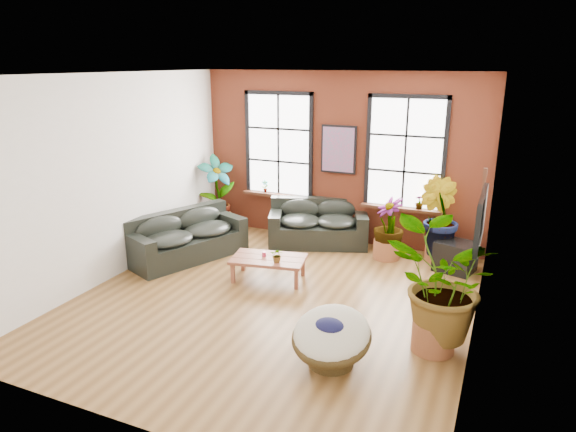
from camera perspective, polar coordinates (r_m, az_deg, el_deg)
name	(u,v)px	position (r m, az deg, el deg)	size (l,w,h in m)	color
room	(276,193)	(7.84, -1.32, 2.59)	(6.04, 6.54, 3.54)	brown
sofa_back	(318,224)	(10.71, 3.35, -0.91)	(2.21, 1.61, 0.92)	black
sofa_left	(185,237)	(10.12, -11.32, -2.35)	(1.76, 2.46, 0.90)	black
coffee_table	(268,260)	(8.95, -2.19, -4.92)	(1.37, 0.94, 0.49)	brown
papasan_chair	(331,337)	(6.58, 4.84, -13.21)	(1.05, 1.07, 0.75)	#3F3016
poster	(338,149)	(10.57, 5.63, 7.37)	(0.74, 0.06, 0.98)	black
tv_wall_unit	(480,220)	(7.65, 20.58, -0.45)	(0.13, 1.86, 1.20)	black
media_box	(455,256)	(9.82, 18.09, -4.29)	(0.78, 0.71, 0.55)	black
pot_back_left	(219,221)	(11.67, -7.66, -0.61)	(0.72, 0.72, 0.41)	brown
pot_back_right	(437,252)	(10.25, 16.23, -3.88)	(0.51, 0.51, 0.33)	brown
pot_right_wall	(433,336)	(7.19, 15.84, -12.70)	(0.59, 0.59, 0.41)	brown
pot_mid	(386,249)	(10.13, 10.89, -3.62)	(0.53, 0.53, 0.37)	brown
floor_plant_back_left	(217,191)	(11.44, -7.84, 2.82)	(0.83, 0.56, 1.57)	#144C1C
floor_plant_back_right	(438,217)	(10.00, 16.33, -0.09)	(0.80, 0.65, 1.46)	#144C1C
floor_plant_right_wall	(439,284)	(6.90, 16.44, -7.31)	(1.39, 1.21, 1.55)	#144C1C
floor_plant_mid	(389,225)	(9.98, 11.14, -0.99)	(0.60, 0.60, 1.06)	#144C1C
table_plant	(277,255)	(8.68, -1.18, -4.38)	(0.23, 0.20, 0.25)	#144C1C
sill_plant_left	(265,186)	(11.31, -2.57, 3.33)	(0.14, 0.10, 0.27)	#144C1C
sill_plant_right	(419,202)	(10.33, 14.39, 1.50)	(0.15, 0.15, 0.27)	#144C1C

